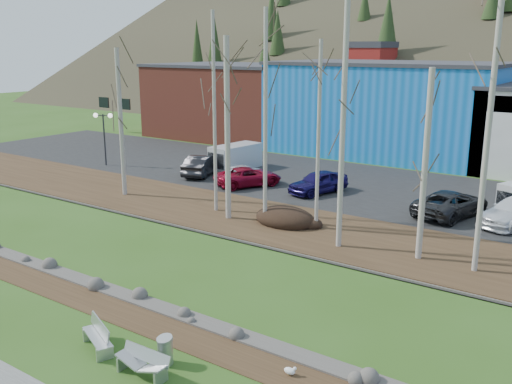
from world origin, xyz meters
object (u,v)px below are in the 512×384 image
Objects in this scene: car_2 at (248,177)px; van_grey at (234,157)px; street_lamp at (103,124)px; car_4 at (451,203)px; litter_bin at (165,352)px; car_0 at (243,173)px; car_1 at (202,165)px; bench_intact at (98,336)px; car_3 at (318,182)px; seagull at (290,371)px; bench_damaged at (143,363)px.

car_2 is 5.72m from van_grey.
car_4 is at bearing -21.05° from street_lamp.
car_2 is 0.89× the size of car_4.
van_grey is at bearing 122.61° from litter_bin.
car_0 is 0.81× the size of van_grey.
car_1 is (-3.75, -0.07, 0.14)m from car_0.
street_lamp is at bearing 162.12° from bench_intact.
car_4 is at bearing 15.62° from car_3.
litter_bin is at bearing 147.84° from car_2.
litter_bin is at bearing -61.97° from street_lamp.
car_1 is 0.99× the size of car_2.
car_0 is at bearing 138.06° from bench_intact.
car_2 is (-14.76, 18.49, 0.62)m from seagull.
street_lamp is at bearing 16.63° from car_4.
street_lamp is at bearing 32.20° from car_2.
van_grey is (-18.01, 3.14, 0.22)m from car_4.
car_1 is at bearing -13.76° from street_lamp.
litter_bin is 3.93m from seagull.
bench_intact is 0.44× the size of street_lamp.
seagull is (3.67, 2.48, -0.23)m from bench_damaged.
bench_damaged is 0.38× the size of car_2.
car_2 is (1.14, -0.91, 0.02)m from car_0.
car_1 reaches higher than litter_bin.
car_1 is at bearing 19.05° from car_2.
litter_bin is at bearing 96.12° from car_4.
street_lamp is at bearing -146.92° from van_grey.
van_grey is at bearing -14.25° from car_2.
seagull is 0.09× the size of car_2.
car_1 reaches higher than car_0.
van_grey is (-15.37, 24.02, 0.69)m from litter_bin.
car_4 is (13.83, 0.76, 0.08)m from car_2.
car_2 is at bearing -20.90° from street_lamp.
seagull is 27.57m from car_1.
bench_damaged is at bearing 96.14° from car_4.
bench_intact is 0.50× the size of car_0.
seagull is at bearing -42.80° from van_grey.
bench_intact is at bearing -166.71° from litter_bin.
car_3 is at bearing -171.31° from car_0.
car_4 is at bearing 70.39° from seagull.
car_0 is at bearing 106.98° from seagull.
litter_bin is at bearing 36.76° from bench_intact.
bench_intact is 6.41m from seagull.
car_4 is at bearing -148.10° from car_2.
car_1 is (-15.98, 21.80, 0.51)m from bench_damaged.
street_lamp is 13.10m from car_0.
car_0 is 1.46m from car_2.
van_grey is (-3.04, 2.99, 0.33)m from car_0.
van_grey is (-4.18, 3.90, 0.30)m from car_2.
litter_bin is 26.42m from car_1.
seagull is at bearing -56.04° from street_lamp.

